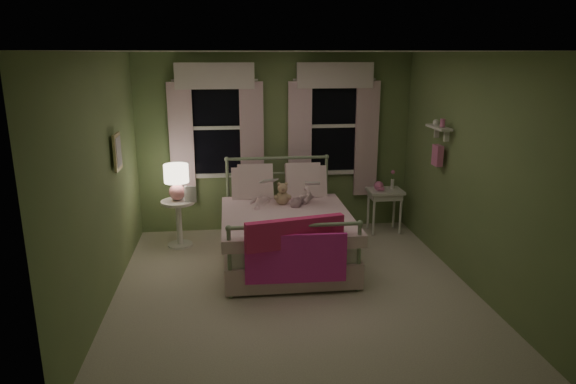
{
  "coord_description": "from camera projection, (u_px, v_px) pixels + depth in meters",
  "views": [
    {
      "loc": [
        -0.7,
        -5.33,
        2.58
      ],
      "look_at": [
        -0.01,
        0.47,
        1.0
      ],
      "focal_mm": 32.0,
      "sensor_mm": 36.0,
      "label": 1
    }
  ],
  "objects": [
    {
      "name": "teddy_bear",
      "position": [
        282.0,
        195.0,
        6.69
      ],
      "size": [
        0.23,
        0.19,
        0.31
      ],
      "color": "tan",
      "rests_on": "bed"
    },
    {
      "name": "book_left",
      "position": [
        261.0,
        185.0,
        6.53
      ],
      "size": [
        0.22,
        0.15,
        0.26
      ],
      "primitive_type": "imported",
      "rotation": [
        1.22,
        0.0,
        0.16
      ],
      "color": "beige",
      "rests_on": "child_left"
    },
    {
      "name": "book_right",
      "position": [
        305.0,
        187.0,
        6.6
      ],
      "size": [
        0.21,
        0.14,
        0.26
      ],
      "primitive_type": "imported",
      "rotation": [
        1.22,
        0.0,
        -0.16
      ],
      "color": "beige",
      "rests_on": "child_right"
    },
    {
      "name": "child_right",
      "position": [
        302.0,
        179.0,
        6.83
      ],
      "size": [
        0.47,
        0.43,
        0.78
      ],
      "primitive_type": "imported",
      "rotation": [
        0.0,
        0.0,
        2.69
      ],
      "color": "#F7D1DD",
      "rests_on": "bed"
    },
    {
      "name": "wall_shelf",
      "position": [
        438.0,
        142.0,
        6.36
      ],
      "size": [
        0.15,
        0.5,
        0.6
      ],
      "color": "white",
      "rests_on": "room_shell"
    },
    {
      "name": "pink_toy",
      "position": [
        379.0,
        186.0,
        7.48
      ],
      "size": [
        0.14,
        0.19,
        0.14
      ],
      "color": "pink",
      "rests_on": "nightstand_right"
    },
    {
      "name": "nightstand_right",
      "position": [
        385.0,
        196.0,
        7.54
      ],
      "size": [
        0.5,
        0.4,
        0.64
      ],
      "color": "white",
      "rests_on": "ground"
    },
    {
      "name": "framed_picture",
      "position": [
        117.0,
        152.0,
        5.83
      ],
      "size": [
        0.03,
        0.32,
        0.42
      ],
      "color": "beige",
      "rests_on": "room_shell"
    },
    {
      "name": "room_shell",
      "position": [
        294.0,
        176.0,
        5.53
      ],
      "size": [
        4.2,
        4.2,
        4.2
      ],
      "color": "white",
      "rests_on": "ground"
    },
    {
      "name": "bud_vase",
      "position": [
        393.0,
        179.0,
        7.54
      ],
      "size": [
        0.06,
        0.06,
        0.28
      ],
      "color": "white",
      "rests_on": "nightstand_right"
    },
    {
      "name": "table_lamp",
      "position": [
        176.0,
        179.0,
        6.88
      ],
      "size": [
        0.33,
        0.33,
        0.49
      ],
      "color": "pink",
      "rests_on": "nightstand_left"
    },
    {
      "name": "window_left",
      "position": [
        216.0,
        123.0,
        7.29
      ],
      "size": [
        1.34,
        0.13,
        1.96
      ],
      "color": "black",
      "rests_on": "room_shell"
    },
    {
      "name": "pink_throw",
      "position": [
        295.0,
        243.0,
        5.5
      ],
      "size": [
        1.1,
        0.32,
        0.71
      ],
      "color": "#EC2E72",
      "rests_on": "bed"
    },
    {
      "name": "bed",
      "position": [
        285.0,
        231.0,
        6.55
      ],
      "size": [
        1.58,
        2.04,
        1.18
      ],
      "color": "white",
      "rests_on": "ground"
    },
    {
      "name": "child_left",
      "position": [
        260.0,
        181.0,
        6.77
      ],
      "size": [
        0.32,
        0.25,
        0.77
      ],
      "primitive_type": "imported",
      "rotation": [
        0.0,
        0.0,
        2.89
      ],
      "color": "#F7D1DD",
      "rests_on": "bed"
    },
    {
      "name": "book_nightstand",
      "position": [
        185.0,
        201.0,
        6.89
      ],
      "size": [
        0.21,
        0.26,
        0.02
      ],
      "primitive_type": "imported",
      "rotation": [
        0.0,
        0.0,
        -0.25
      ],
      "color": "beige",
      "rests_on": "nightstand_left"
    },
    {
      "name": "nightstand_left",
      "position": [
        179.0,
        217.0,
        7.02
      ],
      "size": [
        0.46,
        0.46,
        0.65
      ],
      "color": "white",
      "rests_on": "ground"
    },
    {
      "name": "window_right",
      "position": [
        334.0,
        121.0,
        7.48
      ],
      "size": [
        1.34,
        0.13,
        1.96
      ],
      "color": "black",
      "rests_on": "room_shell"
    }
  ]
}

